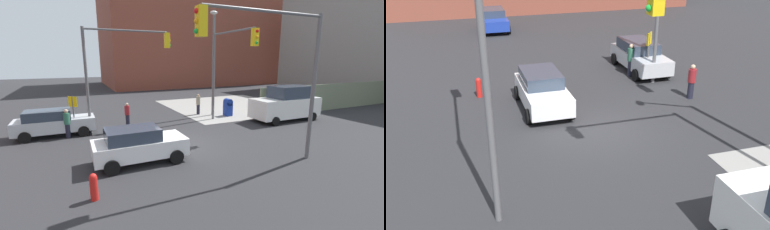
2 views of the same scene
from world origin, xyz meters
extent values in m
plane|color=#28282B|center=(0.00, 0.00, 0.00)|extent=(120.00, 120.00, 0.00)
cube|color=gray|center=(9.00, 9.00, 0.01)|extent=(12.00, 12.00, 0.01)
cube|color=slate|center=(17.35, 3.20, 1.20)|extent=(18.70, 0.12, 2.40)
cube|color=brown|center=(16.25, 34.00, 8.48)|extent=(32.00, 18.00, 16.96)
cylinder|color=brown|center=(28.90, 30.00, 9.52)|extent=(1.80, 1.80, 19.03)
cylinder|color=#59595B|center=(-4.50, 4.50, 3.25)|extent=(0.18, 0.18, 6.50)
cylinder|color=#59595B|center=(-1.85, 4.50, 6.38)|extent=(5.30, 0.12, 0.12)
cube|color=yellow|center=(0.80, 4.50, 5.85)|extent=(0.32, 0.36, 1.00)
sphere|color=red|center=(0.98, 4.50, 6.17)|extent=(0.18, 0.18, 0.18)
sphere|color=orange|center=(0.98, 4.50, 5.85)|extent=(0.18, 0.18, 0.18)
sphere|color=green|center=(0.98, 4.50, 5.53)|extent=(0.18, 0.18, 0.18)
cylinder|color=#59595B|center=(4.50, -4.50, 3.25)|extent=(0.18, 0.18, 6.50)
cylinder|color=#59595B|center=(1.65, -4.50, 6.38)|extent=(5.71, 0.12, 0.12)
cube|color=yellow|center=(-1.21, -4.50, 5.85)|extent=(0.32, 0.36, 1.00)
sphere|color=red|center=(-1.39, -4.50, 6.17)|extent=(0.18, 0.18, 0.18)
sphere|color=orange|center=(-1.39, -4.50, 5.85)|extent=(0.18, 0.18, 0.18)
sphere|color=green|center=(-1.39, -4.50, 5.53)|extent=(0.18, 0.18, 0.18)
cylinder|color=#59595B|center=(4.50, 4.50, 3.25)|extent=(0.18, 0.18, 6.50)
cylinder|color=#59595B|center=(4.50, 2.15, 6.38)|extent=(0.12, 4.70, 0.12)
cube|color=yellow|center=(4.50, -0.20, 5.85)|extent=(0.36, 0.32, 1.00)
sphere|color=red|center=(4.50, -0.38, 6.17)|extent=(0.18, 0.18, 0.18)
sphere|color=orange|center=(4.50, -0.38, 5.85)|extent=(0.18, 0.18, 0.18)
sphere|color=green|center=(4.50, -0.38, 5.53)|extent=(0.18, 0.18, 0.18)
cylinder|color=slate|center=(5.20, 5.80, 4.00)|extent=(0.20, 0.20, 8.00)
cylinder|color=slate|center=(4.59, 4.77, 7.90)|extent=(1.30, 2.12, 0.10)
ellipsoid|color=silver|center=(3.98, 3.73, 7.75)|extent=(0.56, 0.36, 0.24)
cylinder|color=#4C4C4C|center=(-5.40, 4.59, 1.20)|extent=(0.08, 0.08, 2.40)
cube|color=yellow|center=(-5.40, 4.59, 2.05)|extent=(0.48, 0.48, 0.64)
cube|color=navy|center=(6.20, 5.00, 0.57)|extent=(0.56, 0.64, 1.15)
cylinder|color=navy|center=(6.20, 5.00, 1.15)|extent=(0.56, 0.64, 0.56)
cylinder|color=red|center=(-5.00, -4.20, 0.40)|extent=(0.26, 0.26, 0.80)
sphere|color=red|center=(-5.00, -4.20, 0.82)|extent=(0.24, 0.24, 0.24)
cube|color=white|center=(-2.79, -1.63, 0.70)|extent=(4.12, 1.80, 0.75)
cube|color=#2D3847|center=(-3.12, -1.63, 1.35)|extent=(2.31, 1.58, 0.55)
cylinder|color=black|center=(-1.39, -0.73, 0.32)|extent=(0.64, 0.22, 0.64)
cylinder|color=black|center=(-1.39, -2.53, 0.32)|extent=(0.64, 0.22, 0.64)
cylinder|color=black|center=(-4.19, -0.73, 0.32)|extent=(0.64, 0.22, 0.64)
cylinder|color=black|center=(-4.19, -2.53, 0.32)|extent=(0.64, 0.22, 0.64)
cube|color=#B7BABF|center=(-6.47, 4.66, 0.70)|extent=(4.49, 1.80, 0.75)
cube|color=#2D3847|center=(-6.83, 4.66, 1.35)|extent=(2.51, 1.58, 0.55)
cylinder|color=black|center=(-4.95, 5.56, 0.32)|extent=(0.64, 0.22, 0.64)
cylinder|color=black|center=(-4.95, 3.76, 0.32)|extent=(0.64, 0.22, 0.64)
cylinder|color=black|center=(-8.00, 5.56, 0.32)|extent=(0.64, 0.22, 0.64)
cylinder|color=black|center=(-8.00, 3.76, 0.32)|extent=(0.64, 0.22, 0.64)
cube|color=white|center=(9.26, 1.80, 1.02)|extent=(5.40, 2.10, 1.40)
cube|color=#2D3847|center=(9.69, 1.80, 2.17)|extent=(3.02, 1.85, 0.90)
cylinder|color=black|center=(7.43, 0.75, 0.32)|extent=(0.64, 0.22, 0.64)
cylinder|color=black|center=(7.43, 2.85, 0.32)|extent=(0.64, 0.22, 0.64)
cylinder|color=black|center=(11.10, 0.75, 0.32)|extent=(0.64, 0.22, 0.64)
cylinder|color=black|center=(11.10, 2.85, 0.32)|extent=(0.64, 0.22, 0.64)
cylinder|color=#2D664C|center=(-5.80, 3.80, 1.18)|extent=(0.36, 0.36, 0.67)
sphere|color=tan|center=(-5.80, 3.80, 1.63)|extent=(0.23, 0.23, 0.23)
cylinder|color=#1E1E2D|center=(-5.80, 3.80, 0.42)|extent=(0.28, 0.28, 0.85)
cylinder|color=maroon|center=(-2.00, 5.20, 1.11)|extent=(0.36, 0.36, 0.63)
sphere|color=tan|center=(-2.00, 5.20, 1.53)|extent=(0.21, 0.21, 0.21)
cylinder|color=#1E1E2D|center=(-2.00, 5.20, 0.40)|extent=(0.28, 0.28, 0.79)
cylinder|color=#9E937A|center=(4.20, 6.50, 1.18)|extent=(0.36, 0.36, 0.67)
sphere|color=tan|center=(4.20, 6.50, 1.63)|extent=(0.23, 0.23, 0.23)
cylinder|color=#1E1E2D|center=(4.20, 6.50, 0.42)|extent=(0.28, 0.28, 0.85)
camera|label=1|loc=(-5.36, -12.62, 4.60)|focal=24.00mm
camera|label=2|loc=(14.30, -5.17, 7.42)|focal=40.00mm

